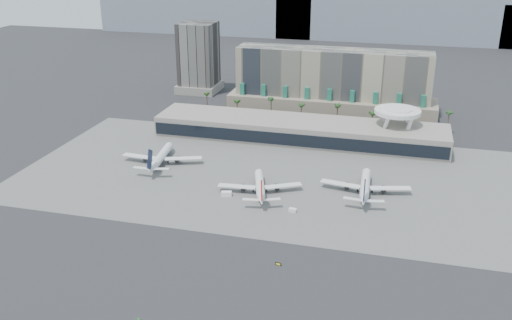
% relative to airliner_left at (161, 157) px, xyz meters
% --- Properties ---
extents(ground, '(900.00, 900.00, 0.00)m').
position_rel_airliner_left_xyz_m(ground, '(63.89, -54.80, -3.90)').
color(ground, '#232326').
rests_on(ground, ground).
extents(apron_pad, '(260.00, 130.00, 0.06)m').
position_rel_airliner_left_xyz_m(apron_pad, '(63.89, 0.20, -3.87)').
color(apron_pad, '#5B5B59').
rests_on(apron_pad, ground).
extents(mountain_ridge, '(680.00, 60.00, 70.00)m').
position_rel_airliner_left_xyz_m(mountain_ridge, '(91.77, 415.20, 25.99)').
color(mountain_ridge, gray).
rests_on(mountain_ridge, ground).
extents(hotel, '(140.00, 30.00, 42.00)m').
position_rel_airliner_left_xyz_m(hotel, '(73.89, 119.62, 12.91)').
color(hotel, tan).
rests_on(hotel, ground).
extents(office_tower, '(30.00, 30.00, 52.00)m').
position_rel_airliner_left_xyz_m(office_tower, '(-31.11, 145.20, 19.04)').
color(office_tower, black).
rests_on(office_tower, ground).
extents(terminal, '(170.00, 32.50, 14.50)m').
position_rel_airliner_left_xyz_m(terminal, '(63.89, 55.04, 2.62)').
color(terminal, gray).
rests_on(terminal, ground).
extents(saucer_structure, '(26.00, 26.00, 21.89)m').
position_rel_airliner_left_xyz_m(saucer_structure, '(118.89, 61.20, 14.56)').
color(saucer_structure, white).
rests_on(saucer_structure, ground).
extents(palm_row, '(157.80, 2.80, 13.10)m').
position_rel_airliner_left_xyz_m(palm_row, '(70.89, 90.20, 6.60)').
color(palm_row, brown).
rests_on(palm_row, ground).
extents(airliner_left, '(43.11, 44.64, 15.45)m').
position_rel_airliner_left_xyz_m(airliner_left, '(0.00, 0.00, 0.00)').
color(airliner_left, white).
rests_on(airliner_left, ground).
extents(airliner_centre, '(38.79, 40.19, 14.26)m').
position_rel_airliner_left_xyz_m(airliner_centre, '(59.67, -21.55, -0.30)').
color(airliner_centre, white).
rests_on(airliner_centre, ground).
extents(airliner_right, '(42.77, 44.07, 15.21)m').
position_rel_airliner_left_xyz_m(airliner_right, '(107.62, -9.35, -0.06)').
color(airliner_right, white).
rests_on(airliner_right, ground).
extents(service_vehicle_a, '(5.22, 3.58, 2.32)m').
position_rel_airliner_left_xyz_m(service_vehicle_a, '(45.60, -29.57, -2.73)').
color(service_vehicle_a, white).
rests_on(service_vehicle_a, ground).
extents(service_vehicle_b, '(3.51, 2.30, 1.69)m').
position_rel_airliner_left_xyz_m(service_vehicle_b, '(78.58, -37.48, -3.05)').
color(service_vehicle_b, white).
rests_on(service_vehicle_b, ground).
extents(taxiway_sign, '(2.38, 0.73, 1.07)m').
position_rel_airliner_left_xyz_m(taxiway_sign, '(81.89, -81.10, -3.37)').
color(taxiway_sign, black).
rests_on(taxiway_sign, ground).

